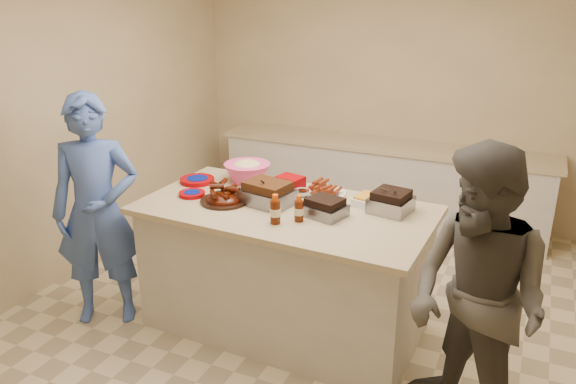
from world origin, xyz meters
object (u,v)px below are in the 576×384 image
at_px(roasting_pan, 390,212).
at_px(rib_platter, 225,202).
at_px(bbq_bottle_b, 299,221).
at_px(guest_blue, 111,315).
at_px(coleslaw_bowl, 248,181).
at_px(island, 285,325).
at_px(bbq_bottle_a, 275,223).
at_px(plastic_cup, 234,178).
at_px(mustard_bottle, 289,194).

bearing_deg(roasting_pan, rib_platter, -155.11).
bearing_deg(rib_platter, bbq_bottle_b, -9.16).
bearing_deg(bbq_bottle_b, guest_blue, -170.31).
bearing_deg(coleslaw_bowl, island, -37.05).
bearing_deg(bbq_bottle_a, roasting_pan, 38.51).
relative_size(rib_platter, guest_blue, 0.20).
height_order(coleslaw_bowl, guest_blue, coleslaw_bowl).
xyz_separation_m(roasting_pan, bbq_bottle_b, (-0.52, -0.42, 0.00)).
bearing_deg(coleslaw_bowl, bbq_bottle_b, -39.47).
distance_m(roasting_pan, coleslaw_bowl, 1.24).
xyz_separation_m(island, plastic_cup, (-0.66, 0.42, 1.00)).
bearing_deg(mustard_bottle, island, -71.39).
height_order(island, bbq_bottle_b, bbq_bottle_b).
bearing_deg(bbq_bottle_b, roasting_pan, 38.88).
distance_m(rib_platter, coleslaw_bowl, 0.48).
xyz_separation_m(bbq_bottle_b, plastic_cup, (-0.85, 0.61, 0.00)).
bearing_deg(island, rib_platter, -166.67).
relative_size(coleslaw_bowl, guest_blue, 0.21).
bearing_deg(roasting_pan, island, -152.53).
bearing_deg(plastic_cup, mustard_bottle, -16.37).
xyz_separation_m(island, roasting_pan, (0.71, 0.23, 1.00)).
bearing_deg(bbq_bottle_a, mustard_bottle, 105.00).
bearing_deg(bbq_bottle_b, plastic_cup, 144.19).
bearing_deg(roasting_pan, guest_blue, -151.98).
relative_size(rib_platter, mustard_bottle, 3.03).
height_order(rib_platter, roasting_pan, rib_platter).
bearing_deg(bbq_bottle_b, coleslaw_bowl, 140.53).
relative_size(island, coleslaw_bowl, 5.58).
bearing_deg(bbq_bottle_b, mustard_bottle, 121.82).
height_order(plastic_cup, guest_blue, plastic_cup).
height_order(roasting_pan, coleslaw_bowl, coleslaw_bowl).
xyz_separation_m(coleslaw_bowl, mustard_bottle, (0.43, -0.14, 0.00)).
bearing_deg(coleslaw_bowl, bbq_bottle_a, -49.68).
distance_m(roasting_pan, bbq_bottle_a, 0.83).
bearing_deg(coleslaw_bowl, roasting_pan, -7.46).
relative_size(island, bbq_bottle_a, 10.22).
bearing_deg(coleslaw_bowl, plastic_cup, 168.29).
bearing_deg(roasting_pan, plastic_cup, -178.25).
bearing_deg(rib_platter, roasting_pan, 15.24).
bearing_deg(bbq_bottle_b, island, 134.75).
distance_m(island, bbq_bottle_b, 1.03).
bearing_deg(bbq_bottle_a, coleslaw_bowl, 130.32).
distance_m(roasting_pan, guest_blue, 2.39).
distance_m(rib_platter, bbq_bottle_b, 0.65).
distance_m(mustard_bottle, plastic_cup, 0.60).
xyz_separation_m(rib_platter, coleslaw_bowl, (-0.06, 0.48, 0.00)).
height_order(rib_platter, mustard_bottle, rib_platter).
height_order(bbq_bottle_a, guest_blue, bbq_bottle_a).
height_order(island, plastic_cup, plastic_cup).
relative_size(coleslaw_bowl, bbq_bottle_b, 2.02).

